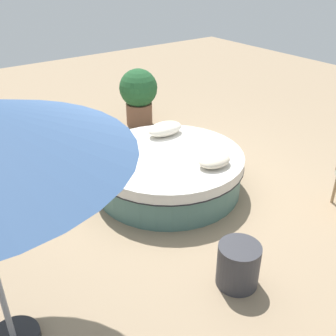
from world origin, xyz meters
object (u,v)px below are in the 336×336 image
round_bed (168,171)px  side_table (238,265)px  throw_pillow_0 (214,160)px  throw_pillow_1 (165,129)px  planter (139,94)px

round_bed → side_table: 1.93m
throw_pillow_0 → throw_pillow_1: (-0.06, -1.15, 0.02)m
round_bed → side_table: bearing=74.6°
throw_pillow_0 → round_bed: bearing=-65.4°
planter → round_bed: bearing=66.8°
throw_pillow_1 → throw_pillow_0: bearing=87.0°
throw_pillow_1 → side_table: throw_pillow_1 is taller
planter → throw_pillow_1: bearing=70.0°
round_bed → throw_pillow_0: bearing=114.6°
round_bed → planter: bearing=-113.2°
round_bed → planter: 2.44m
round_bed → throw_pillow_1: size_ratio=3.69×
planter → throw_pillow_0: bearing=76.6°
throw_pillow_0 → planter: planter is taller
throw_pillow_1 → planter: size_ratio=0.52×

